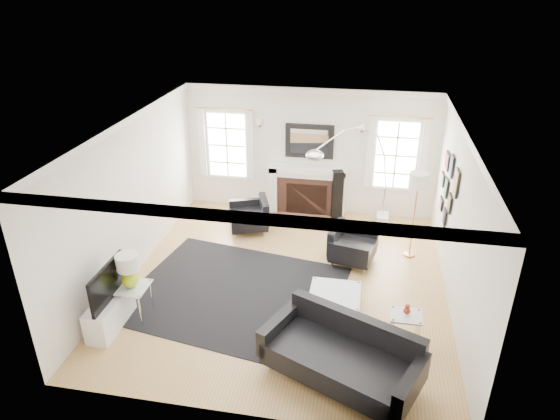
% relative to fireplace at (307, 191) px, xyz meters
% --- Properties ---
extents(floor, '(6.00, 6.00, 0.00)m').
position_rel_fireplace_xyz_m(floor, '(0.00, -2.79, -0.54)').
color(floor, '#AC8248').
rests_on(floor, ground).
extents(back_wall, '(5.50, 0.04, 2.80)m').
position_rel_fireplace_xyz_m(back_wall, '(0.00, 0.21, 0.86)').
color(back_wall, silver).
rests_on(back_wall, floor).
extents(front_wall, '(5.50, 0.04, 2.80)m').
position_rel_fireplace_xyz_m(front_wall, '(0.00, -5.79, 0.86)').
color(front_wall, silver).
rests_on(front_wall, floor).
extents(left_wall, '(0.04, 6.00, 2.80)m').
position_rel_fireplace_xyz_m(left_wall, '(-2.75, -2.79, 0.86)').
color(left_wall, silver).
rests_on(left_wall, floor).
extents(right_wall, '(0.04, 6.00, 2.80)m').
position_rel_fireplace_xyz_m(right_wall, '(2.75, -2.79, 0.86)').
color(right_wall, silver).
rests_on(right_wall, floor).
extents(ceiling, '(5.50, 6.00, 0.02)m').
position_rel_fireplace_xyz_m(ceiling, '(0.00, -2.79, 2.26)').
color(ceiling, white).
rests_on(ceiling, back_wall).
extents(crown_molding, '(5.50, 6.00, 0.12)m').
position_rel_fireplace_xyz_m(crown_molding, '(0.00, -2.79, 2.20)').
color(crown_molding, white).
rests_on(crown_molding, back_wall).
extents(fireplace, '(1.70, 0.69, 1.11)m').
position_rel_fireplace_xyz_m(fireplace, '(0.00, 0.00, 0.00)').
color(fireplace, white).
rests_on(fireplace, floor).
extents(mantel_mirror, '(1.05, 0.07, 0.75)m').
position_rel_fireplace_xyz_m(mantel_mirror, '(0.00, 0.16, 1.11)').
color(mantel_mirror, black).
rests_on(mantel_mirror, back_wall).
extents(window_left, '(1.24, 0.15, 1.62)m').
position_rel_fireplace_xyz_m(window_left, '(-1.85, 0.16, 0.92)').
color(window_left, white).
rests_on(window_left, back_wall).
extents(window_right, '(1.24, 0.15, 1.62)m').
position_rel_fireplace_xyz_m(window_right, '(1.85, 0.16, 0.92)').
color(window_right, white).
rests_on(window_right, back_wall).
extents(gallery_wall, '(0.04, 1.73, 1.29)m').
position_rel_fireplace_xyz_m(gallery_wall, '(2.72, -1.50, 0.99)').
color(gallery_wall, black).
rests_on(gallery_wall, right_wall).
extents(tv_unit, '(0.35, 1.00, 1.09)m').
position_rel_fireplace_xyz_m(tv_unit, '(-2.44, -4.49, -0.21)').
color(tv_unit, white).
rests_on(tv_unit, floor).
extents(area_rug, '(3.87, 3.40, 0.01)m').
position_rel_fireplace_xyz_m(area_rug, '(-0.80, -3.30, -0.54)').
color(area_rug, black).
rests_on(area_rug, floor).
extents(sofa, '(2.28, 1.70, 0.68)m').
position_rel_fireplace_xyz_m(sofa, '(1.13, -4.93, -0.17)').
color(sofa, black).
rests_on(sofa, floor).
extents(armchair_left, '(1.00, 1.06, 0.58)m').
position_rel_fireplace_xyz_m(armchair_left, '(-1.05, -1.02, -0.22)').
color(armchair_left, black).
rests_on(armchair_left, floor).
extents(armchair_right, '(0.94, 1.01, 0.59)m').
position_rel_fireplace_xyz_m(armchair_right, '(1.07, -1.92, -0.21)').
color(armchair_right, black).
rests_on(armchair_right, floor).
extents(coffee_table, '(0.80, 0.80, 0.36)m').
position_rel_fireplace_xyz_m(coffee_table, '(0.91, -3.50, -0.22)').
color(coffee_table, silver).
rests_on(coffee_table, floor).
extents(side_table_left, '(0.51, 0.51, 0.56)m').
position_rel_fireplace_xyz_m(side_table_left, '(-2.20, -4.19, -0.09)').
color(side_table_left, silver).
rests_on(side_table_left, floor).
extents(nesting_table, '(0.46, 0.38, 0.50)m').
position_rel_fireplace_xyz_m(nesting_table, '(1.98, -4.06, -0.15)').
color(nesting_table, silver).
rests_on(nesting_table, floor).
extents(gourd_lamp, '(0.35, 0.35, 0.57)m').
position_rel_fireplace_xyz_m(gourd_lamp, '(-2.20, -4.19, 0.35)').
color(gourd_lamp, '#B4D21A').
rests_on(gourd_lamp, side_table_left).
extents(orange_vase, '(0.11, 0.11, 0.17)m').
position_rel_fireplace_xyz_m(orange_vase, '(1.98, -4.06, 0.05)').
color(orange_vase, red).
rests_on(orange_vase, nesting_table).
extents(arc_floor_lamp, '(1.69, 1.56, 2.39)m').
position_rel_fireplace_xyz_m(arc_floor_lamp, '(0.99, -0.77, 0.75)').
color(arc_floor_lamp, white).
rests_on(arc_floor_lamp, floor).
extents(stick_floor_lamp, '(0.35, 0.35, 1.71)m').
position_rel_fireplace_xyz_m(stick_floor_lamp, '(2.20, -1.48, 0.94)').
color(stick_floor_lamp, '#BE8142').
rests_on(stick_floor_lamp, floor).
extents(speaker_tower, '(0.28, 0.28, 1.12)m').
position_rel_fireplace_xyz_m(speaker_tower, '(0.67, -0.14, 0.02)').
color(speaker_tower, black).
rests_on(speaker_tower, floor).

